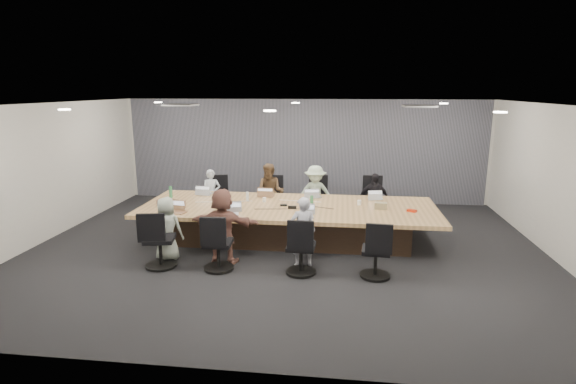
# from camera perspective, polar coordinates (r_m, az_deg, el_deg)

# --- Properties ---
(floor) EXTENTS (10.00, 8.00, 0.00)m
(floor) POSITION_cam_1_polar(r_m,az_deg,el_deg) (8.96, -0.31, -7.14)
(floor) COLOR black
(floor) RESTS_ON ground
(ceiling) EXTENTS (10.00, 8.00, 0.00)m
(ceiling) POSITION_cam_1_polar(r_m,az_deg,el_deg) (8.41, -0.33, 11.07)
(ceiling) COLOR white
(ceiling) RESTS_ON wall_back
(wall_back) EXTENTS (10.00, 0.00, 2.80)m
(wall_back) POSITION_cam_1_polar(r_m,az_deg,el_deg) (12.50, 2.00, 5.27)
(wall_back) COLOR beige
(wall_back) RESTS_ON ground
(wall_front) EXTENTS (10.00, 0.00, 2.80)m
(wall_front) POSITION_cam_1_polar(r_m,az_deg,el_deg) (4.78, -6.43, -7.78)
(wall_front) COLOR beige
(wall_front) RESTS_ON ground
(wall_left) EXTENTS (0.00, 8.00, 2.80)m
(wall_left) POSITION_cam_1_polar(r_m,az_deg,el_deg) (10.45, -28.70, 2.12)
(wall_left) COLOR beige
(wall_left) RESTS_ON ground
(wall_right) EXTENTS (0.00, 8.00, 2.80)m
(wall_right) POSITION_cam_1_polar(r_m,az_deg,el_deg) (9.38, 31.62, 0.70)
(wall_right) COLOR beige
(wall_right) RESTS_ON ground
(curtain) EXTENTS (9.80, 0.04, 2.80)m
(curtain) POSITION_cam_1_polar(r_m,az_deg,el_deg) (12.42, 1.96, 5.22)
(curtain) COLOR slate
(curtain) RESTS_ON ground
(conference_table) EXTENTS (6.00, 2.20, 0.74)m
(conference_table) POSITION_cam_1_polar(r_m,az_deg,el_deg) (9.30, 0.07, -3.76)
(conference_table) COLOR #39281C
(conference_table) RESTS_ON ground
(chair_0) EXTENTS (0.62, 0.62, 0.75)m
(chair_0) POSITION_cam_1_polar(r_m,az_deg,el_deg) (11.31, -9.14, -1.00)
(chair_0) COLOR black
(chair_0) RESTS_ON ground
(chair_1) EXTENTS (0.57, 0.57, 0.80)m
(chair_1) POSITION_cam_1_polar(r_m,az_deg,el_deg) (11.00, -1.95, -1.10)
(chair_1) COLOR black
(chair_1) RESTS_ON ground
(chair_2) EXTENTS (0.67, 0.67, 0.85)m
(chair_2) POSITION_cam_1_polar(r_m,az_deg,el_deg) (10.89, 3.56, -1.14)
(chair_2) COLOR black
(chair_2) RESTS_ON ground
(chair_3) EXTENTS (0.59, 0.59, 0.88)m
(chair_3) POSITION_cam_1_polar(r_m,az_deg,el_deg) (10.89, 10.65, -1.27)
(chair_3) COLOR black
(chair_3) RESTS_ON ground
(chair_4) EXTENTS (0.69, 0.69, 0.86)m
(chair_4) POSITION_cam_1_polar(r_m,az_deg,el_deg) (8.24, -15.95, -6.30)
(chair_4) COLOR black
(chair_4) RESTS_ON ground
(chair_5) EXTENTS (0.58, 0.58, 0.81)m
(chair_5) POSITION_cam_1_polar(r_m,az_deg,el_deg) (7.91, -8.86, -6.96)
(chair_5) COLOR black
(chair_5) RESTS_ON ground
(chair_6) EXTENTS (0.56, 0.56, 0.81)m
(chair_6) POSITION_cam_1_polar(r_m,az_deg,el_deg) (7.65, 1.66, -7.51)
(chair_6) COLOR black
(chair_6) RESTS_ON ground
(chair_7) EXTENTS (0.58, 0.58, 0.79)m
(chair_7) POSITION_cam_1_polar(r_m,az_deg,el_deg) (7.65, 11.09, -7.83)
(chair_7) COLOR black
(chair_7) RESTS_ON ground
(person_0) EXTENTS (0.48, 0.36, 1.20)m
(person_0) POSITION_cam_1_polar(r_m,az_deg,el_deg) (10.93, -9.69, -0.30)
(person_0) COLOR silver
(person_0) RESTS_ON ground
(laptop_0) EXTENTS (0.37, 0.27, 0.02)m
(laptop_0) POSITION_cam_1_polar(r_m,az_deg,el_deg) (10.39, -10.57, -0.20)
(laptop_0) COLOR #B2B2B7
(laptop_0) RESTS_ON conference_table
(person_1) EXTENTS (0.70, 0.56, 1.37)m
(person_1) POSITION_cam_1_polar(r_m,az_deg,el_deg) (10.60, -2.25, -0.06)
(person_1) COLOR brown
(person_1) RESTS_ON ground
(laptop_1) EXTENTS (0.36, 0.25, 0.02)m
(laptop_1) POSITION_cam_1_polar(r_m,az_deg,el_deg) (10.06, -2.75, -0.43)
(laptop_1) COLOR #8C6647
(laptop_1) RESTS_ON conference_table
(person_2) EXTENTS (0.89, 0.53, 1.35)m
(person_2) POSITION_cam_1_polar(r_m,az_deg,el_deg) (10.49, 3.47, -0.28)
(person_2) COLOR #A6BDA4
(person_2) RESTS_ON ground
(laptop_2) EXTENTS (0.37, 0.29, 0.02)m
(laptop_2) POSITION_cam_1_polar(r_m,az_deg,el_deg) (9.94, 3.28, -0.60)
(laptop_2) COLOR #B2B2B7
(laptop_2) RESTS_ON conference_table
(person_3) EXTENTS (0.71, 0.30, 1.20)m
(person_3) POSITION_cam_1_polar(r_m,az_deg,el_deg) (10.51, 10.81, -0.88)
(person_3) COLOR black
(person_3) RESTS_ON ground
(laptop_3) EXTENTS (0.32, 0.24, 0.02)m
(laptop_3) POSITION_cam_1_polar(r_m,az_deg,el_deg) (9.95, 11.04, -0.81)
(laptop_3) COLOR #B2B2B7
(laptop_3) RESTS_ON conference_table
(person_4) EXTENTS (0.59, 0.39, 1.18)m
(person_4) POSITION_cam_1_polar(r_m,az_deg,el_deg) (8.49, -15.11, -4.53)
(person_4) COLOR #99A698
(person_4) RESTS_ON ground
(laptop_4) EXTENTS (0.36, 0.29, 0.02)m
(laptop_4) POSITION_cam_1_polar(r_m,az_deg,el_deg) (8.94, -13.87, -2.53)
(laptop_4) COLOR #8C6647
(laptop_4) RESTS_ON conference_table
(person_5) EXTENTS (1.31, 0.52, 1.38)m
(person_5) POSITION_cam_1_polar(r_m,az_deg,el_deg) (8.14, -8.27, -4.27)
(person_5) COLOR brown
(person_5) RESTS_ON ground
(laptop_5) EXTENTS (0.35, 0.27, 0.02)m
(laptop_5) POSITION_cam_1_polar(r_m,az_deg,el_deg) (8.63, -7.34, -2.81)
(laptop_5) COLOR #B2B2B7
(laptop_5) RESTS_ON conference_table
(person_6) EXTENTS (0.52, 0.40, 1.26)m
(person_6) POSITION_cam_1_polar(r_m,az_deg,el_deg) (7.91, 1.91, -5.07)
(person_6) COLOR #9FA0B1
(person_6) RESTS_ON ground
(laptop_6) EXTENTS (0.31, 0.23, 0.02)m
(laptop_6) POSITION_cam_1_polar(r_m,az_deg,el_deg) (8.40, 2.25, -3.15)
(laptop_6) COLOR #B2B2B7
(laptop_6) RESTS_ON conference_table
(bottle_green_left) EXTENTS (0.09, 0.09, 0.26)m
(bottle_green_left) POSITION_cam_1_polar(r_m,az_deg,el_deg) (10.17, -14.67, -0.00)
(bottle_green_left) COLOR #36824E
(bottle_green_left) RESTS_ON conference_table
(bottle_green_right) EXTENTS (0.08, 0.08, 0.24)m
(bottle_green_right) POSITION_cam_1_polar(r_m,az_deg,el_deg) (9.07, 3.03, -1.21)
(bottle_green_right) COLOR #36824E
(bottle_green_right) RESTS_ON conference_table
(bottle_clear) EXTENTS (0.08, 0.08, 0.20)m
(bottle_clear) POSITION_cam_1_polar(r_m,az_deg,el_deg) (9.60, -5.18, -0.56)
(bottle_clear) COLOR silver
(bottle_clear) RESTS_ON conference_table
(cup_white_far) EXTENTS (0.09, 0.09, 0.09)m
(cup_white_far) POSITION_cam_1_polar(r_m,az_deg,el_deg) (9.51, -3.02, -0.99)
(cup_white_far) COLOR white
(cup_white_far) RESTS_ON conference_table
(cup_white_near) EXTENTS (0.10, 0.10, 0.10)m
(cup_white_near) POSITION_cam_1_polar(r_m,az_deg,el_deg) (9.36, 9.03, -1.34)
(cup_white_near) COLOR white
(cup_white_near) RESTS_ON conference_table
(mug_brown) EXTENTS (0.10, 0.10, 0.12)m
(mug_brown) POSITION_cam_1_polar(r_m,az_deg,el_deg) (9.59, -16.07, -1.30)
(mug_brown) COLOR brown
(mug_brown) RESTS_ON conference_table
(mic_left) EXTENTS (0.14, 0.10, 0.03)m
(mic_left) POSITION_cam_1_polar(r_m,az_deg,el_deg) (9.17, -6.55, -1.80)
(mic_left) COLOR black
(mic_left) RESTS_ON conference_table
(mic_right) EXTENTS (0.15, 0.12, 0.03)m
(mic_right) POSITION_cam_1_polar(r_m,az_deg,el_deg) (9.19, -0.56, -1.67)
(mic_right) COLOR black
(mic_right) RESTS_ON conference_table
(stapler) EXTENTS (0.17, 0.06, 0.06)m
(stapler) POSITION_cam_1_polar(r_m,az_deg,el_deg) (8.95, 0.54, -1.97)
(stapler) COLOR black
(stapler) RESTS_ON conference_table
(canvas_bag) EXTENTS (0.26, 0.18, 0.13)m
(canvas_bag) POSITION_cam_1_polar(r_m,az_deg,el_deg) (9.14, 11.68, -1.72)
(canvas_bag) COLOR #978961
(canvas_bag) RESTS_ON conference_table
(snack_packet) EXTENTS (0.20, 0.19, 0.04)m
(snack_packet) POSITION_cam_1_polar(r_m,az_deg,el_deg) (9.08, 15.45, -2.31)
(snack_packet) COLOR red
(snack_packet) RESTS_ON conference_table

